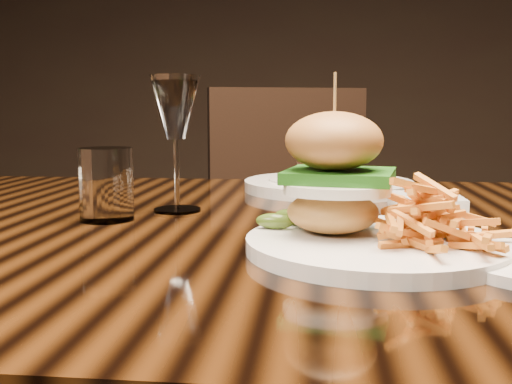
# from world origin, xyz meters

# --- Properties ---
(dining_table) EXTENTS (1.60, 0.90, 0.75)m
(dining_table) POSITION_xyz_m (0.00, 0.00, 0.67)
(dining_table) COLOR black
(dining_table) RESTS_ON ground
(burger_plate) EXTENTS (0.26, 0.26, 0.18)m
(burger_plate) POSITION_xyz_m (0.05, -0.15, 0.80)
(burger_plate) COLOR silver
(burger_plate) RESTS_ON dining_table
(ramekin) EXTENTS (0.10, 0.10, 0.04)m
(ramekin) POSITION_xyz_m (0.13, -0.01, 0.77)
(ramekin) COLOR silver
(ramekin) RESTS_ON dining_table
(wine_glass) EXTENTS (0.07, 0.07, 0.19)m
(wine_glass) POSITION_xyz_m (-0.20, 0.06, 0.89)
(wine_glass) COLOR white
(wine_glass) RESTS_ON dining_table
(water_tumbler) EXTENTS (0.07, 0.07, 0.09)m
(water_tumbler) POSITION_xyz_m (-0.27, -0.01, 0.80)
(water_tumbler) COLOR white
(water_tumbler) RESTS_ON dining_table
(far_dish) EXTENTS (0.29, 0.29, 0.09)m
(far_dish) POSITION_xyz_m (0.02, 0.30, 0.77)
(far_dish) COLOR silver
(far_dish) RESTS_ON dining_table
(chair_far) EXTENTS (0.58, 0.58, 0.95)m
(chair_far) POSITION_xyz_m (-0.06, 0.89, 0.54)
(chair_far) COLOR black
(chair_far) RESTS_ON ground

